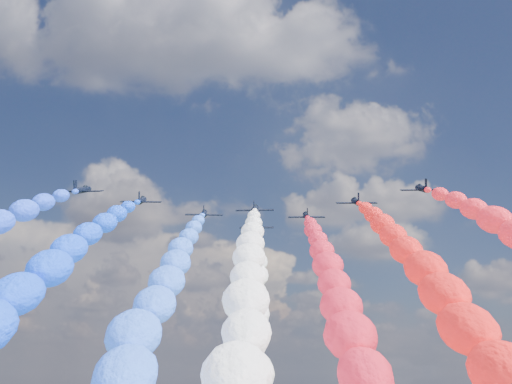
# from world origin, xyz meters

# --- Properties ---
(jet_0) EXTENTS (8.85, 11.63, 5.70)m
(jet_0) POSITION_xyz_m (-33.17, -5.42, 98.93)
(jet_0) COLOR black
(jet_1) EXTENTS (8.82, 11.61, 5.70)m
(jet_1) POSITION_xyz_m (-23.22, 2.81, 98.93)
(jet_1) COLOR black
(trail_1) EXTENTS (6.78, 116.19, 56.39)m
(trail_1) POSITION_xyz_m (-23.22, -56.29, 72.68)
(trail_1) COLOR #1145FF
(jet_2) EXTENTS (8.86, 11.64, 5.70)m
(jet_2) POSITION_xyz_m (-11.53, 14.57, 98.93)
(jet_2) COLOR black
(trail_2) EXTENTS (6.78, 116.19, 56.39)m
(trail_2) POSITION_xyz_m (-11.53, -44.52, 72.68)
(trail_2) COLOR #3066FB
(jet_3) EXTENTS (8.67, 11.51, 5.70)m
(jet_3) POSITION_xyz_m (-0.28, 10.41, 98.93)
(jet_3) COLOR black
(trail_3) EXTENTS (6.78, 116.19, 56.39)m
(trail_3) POSITION_xyz_m (-0.28, -48.68, 72.68)
(trail_3) COLOR white
(jet_4) EXTENTS (8.17, 11.14, 5.70)m
(jet_4) POSITION_xyz_m (-0.21, 28.21, 98.93)
(jet_4) COLOR black
(trail_4) EXTENTS (6.78, 116.19, 56.39)m
(trail_4) POSITION_xyz_m (-0.21, -30.89, 72.68)
(trail_4) COLOR white
(jet_5) EXTENTS (8.17, 11.14, 5.70)m
(jet_5) POSITION_xyz_m (11.02, 17.21, 98.93)
(jet_5) COLOR black
(trail_5) EXTENTS (6.78, 116.19, 56.39)m
(trail_5) POSITION_xyz_m (11.02, -41.89, 72.68)
(trail_5) COLOR red
(jet_6) EXTENTS (8.20, 11.16, 5.70)m
(jet_6) POSITION_xyz_m (20.44, 4.38, 98.93)
(jet_6) COLOR black
(trail_6) EXTENTS (6.78, 116.19, 56.39)m
(trail_6) POSITION_xyz_m (20.44, -54.72, 72.68)
(trail_6) COLOR red
(jet_7) EXTENTS (8.49, 11.38, 5.70)m
(jet_7) POSITION_xyz_m (31.63, -5.62, 98.93)
(jet_7) COLOR black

